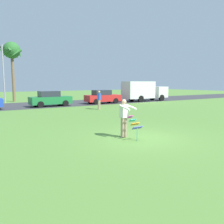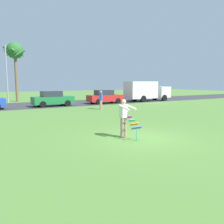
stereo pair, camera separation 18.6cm
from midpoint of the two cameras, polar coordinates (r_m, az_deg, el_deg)
name	(u,v)px [view 1 (the left image)]	position (r m, az deg, el deg)	size (l,w,h in m)	color
ground_plane	(142,138)	(10.46, 6.94, -6.42)	(120.00, 120.00, 0.00)	#568438
road_strip	(36,105)	(27.08, -18.53, 1.68)	(120.00, 8.00, 0.01)	#38383D
person_kite_flyer	(124,117)	(10.36, 2.54, -1.15)	(0.64, 0.73, 1.73)	gray
kite_held	(135,125)	(9.98, 5.14, -3.11)	(0.52, 0.64, 1.03)	#D83399
parked_car_green	(50,99)	(24.96, -15.24, 3.13)	(4.23, 1.89, 1.60)	#1E7238
parked_car_red	(103,97)	(27.50, -2.55, 3.74)	(4.25, 1.94, 1.60)	red
parked_truck_white_box	(143,91)	(31.06, 7.54, 5.27)	(6.73, 2.18, 2.62)	silver
palm_tree_right_near	(12,53)	(32.84, -23.71, 13.32)	(2.58, 2.71, 7.61)	brown
streetlight_pole	(3,70)	(31.38, -25.52, 9.37)	(0.24, 1.65, 7.00)	#9E9EA3
person_walker_near	(99,99)	(21.30, -3.47, 3.13)	(0.49, 0.38, 1.73)	gray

